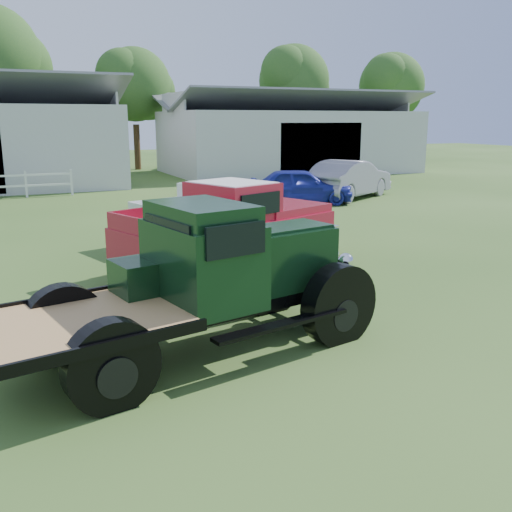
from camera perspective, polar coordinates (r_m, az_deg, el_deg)
name	(u,v)px	position (r m, az deg, el deg)	size (l,w,h in m)	color
ground	(274,333)	(9.66, 1.81, -7.71)	(120.00, 120.00, 0.00)	#30531C
shed_right	(288,133)	(39.42, 3.27, 12.18)	(16.80, 9.20, 5.20)	#9C9C9C
tree_c	(135,105)	(42.07, -11.99, 14.59)	(5.40, 5.40, 9.00)	#26501F
tree_d	(294,100)	(47.49, 3.79, 15.29)	(6.00, 6.00, 10.00)	#26501F
tree_e	(391,104)	(50.05, 13.31, 14.60)	(5.70, 5.70, 9.50)	#26501F
vintage_flatbed	(197,280)	(8.57, -5.95, -2.43)	(5.82, 2.30, 2.30)	black
red_pickup	(229,224)	(13.72, -2.69, 3.18)	(5.69, 2.19, 2.08)	#A3192F
white_pickup	(207,213)	(16.87, -4.95, 4.35)	(4.49, 1.74, 1.65)	silver
misc_car_blue	(301,186)	(24.45, 4.50, 7.02)	(1.77, 4.39, 1.50)	#20299A
misc_car_grey	(349,179)	(26.36, 9.29, 7.60)	(1.82, 5.22, 1.72)	gray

